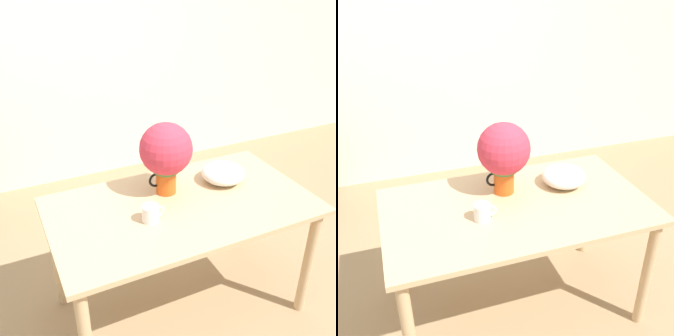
% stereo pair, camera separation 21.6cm
% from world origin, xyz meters
% --- Properties ---
extents(ground_plane, '(12.00, 12.00, 0.00)m').
position_xyz_m(ground_plane, '(0.00, 0.00, 0.00)').
color(ground_plane, '#9E7F5B').
extents(wall_back, '(8.00, 0.05, 2.60)m').
position_xyz_m(wall_back, '(0.00, 2.05, 1.30)').
color(wall_back, '#EDE5CC').
rests_on(wall_back, ground_plane).
extents(table, '(1.43, 0.80, 0.75)m').
position_xyz_m(table, '(0.21, 0.12, 0.65)').
color(table, tan).
rests_on(table, ground_plane).
extents(flower_vase, '(0.29, 0.29, 0.41)m').
position_xyz_m(flower_vase, '(0.18, 0.27, 0.99)').
color(flower_vase, '#E05619').
rests_on(flower_vase, table).
extents(coffee_mug, '(0.12, 0.09, 0.09)m').
position_xyz_m(coffee_mug, '(-0.00, 0.04, 0.80)').
color(coffee_mug, white).
rests_on(coffee_mug, table).
extents(white_bowl, '(0.26, 0.26, 0.11)m').
position_xyz_m(white_bowl, '(0.54, 0.23, 0.81)').
color(white_bowl, silver).
rests_on(white_bowl, table).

